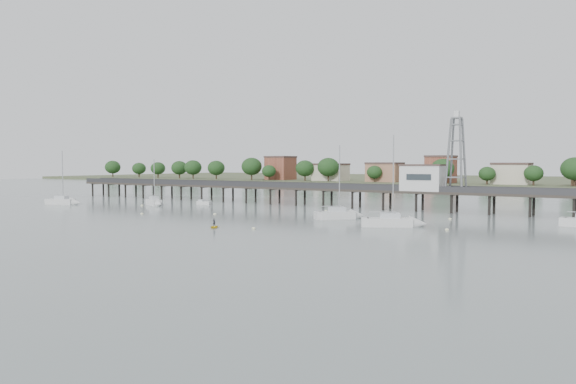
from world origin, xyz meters
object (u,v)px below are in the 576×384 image
pier (314,189)px  white_tender (204,203)px  sailboat_d (400,222)px  sailboat_b (155,203)px  sailboat_a (66,202)px  lattice_tower (456,155)px  yellow_dinghy (214,228)px  sailboat_c (344,215)px

pier → white_tender: (-22.96, -10.64, -3.40)m
sailboat_d → sailboat_b: size_ratio=1.34×
sailboat_a → white_tender: 31.56m
pier → sailboat_d: (31.34, -28.46, -3.16)m
sailboat_d → white_tender: bearing=134.7°
lattice_tower → yellow_dinghy: lattice_tower is taller
pier → white_tender: 25.53m
pier → sailboat_d: bearing=-42.2°
pier → lattice_tower: (31.50, 0.00, 7.31)m
pier → sailboat_d: size_ratio=10.29×
sailboat_a → white_tender: bearing=12.6°
pier → yellow_dinghy: size_ratio=66.15×
sailboat_a → white_tender: size_ratio=3.75×
sailboat_d → sailboat_a: 80.95m
yellow_dinghy → sailboat_d: bearing=5.5°
sailboat_d → sailboat_c: 13.87m
sailboat_b → yellow_dinghy: sailboat_b is taller
yellow_dinghy → white_tender: bearing=103.1°
sailboat_d → sailboat_b: bearing=143.8°
lattice_tower → white_tender: (-54.46, -10.64, -10.71)m
lattice_tower → sailboat_c: bearing=-119.4°
lattice_tower → sailboat_a: size_ratio=1.19×
sailboat_b → sailboat_a: sailboat_a is taller
pier → sailboat_b: (-30.16, -18.68, -3.14)m
lattice_tower → sailboat_b: lattice_tower is taller
white_tender → pier: bearing=13.9°
sailboat_c → sailboat_b: bearing=130.8°
sailboat_d → sailboat_a: sailboat_d is taller
sailboat_b → yellow_dinghy: (38.92, -25.89, -0.66)m
pier → sailboat_c: (18.90, -22.35, -3.15)m
sailboat_c → sailboat_d: bearing=-71.1°
sailboat_d → yellow_dinghy: sailboat_d is taller
sailboat_c → sailboat_a: (-68.50, -5.20, 0.00)m
pier → sailboat_d: sailboat_d is taller
sailboat_c → sailboat_a: 68.70m
lattice_tower → white_tender: 56.51m
sailboat_d → yellow_dinghy: 27.74m
sailboat_b → yellow_dinghy: bearing=-10.7°
lattice_tower → sailboat_d: size_ratio=1.06×
sailboat_c → white_tender: sailboat_c is taller
pier → lattice_tower: 32.34m
sailboat_b → white_tender: 10.79m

